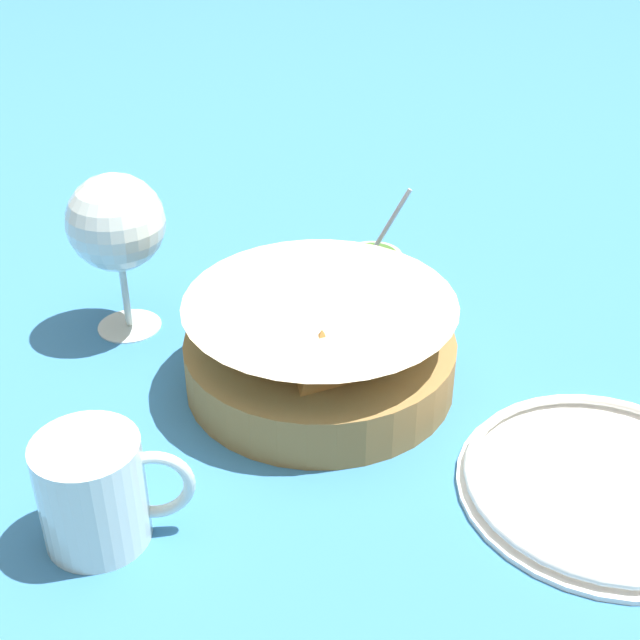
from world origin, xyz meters
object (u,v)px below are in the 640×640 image
wine_glass (116,226)px  side_plate (603,483)px  beer_mug (95,494)px  food_basket (320,347)px  sauce_cup (373,266)px

wine_glass → side_plate: bearing=-36.3°
beer_mug → side_plate: bearing=0.8°
beer_mug → side_plate: size_ratio=0.49×
side_plate → wine_glass: bearing=143.7°
side_plate → food_basket: bearing=140.6°
beer_mug → wine_glass: bearing=90.1°
beer_mug → food_basket: bearing=43.9°
beer_mug → side_plate: (0.38, 0.01, -0.03)m
side_plate → beer_mug: bearing=-179.2°
sauce_cup → wine_glass: (-0.26, -0.06, 0.09)m
food_basket → beer_mug: (-0.18, -0.17, 0.00)m
wine_glass → beer_mug: bearing=-89.9°
wine_glass → side_plate: 0.49m
food_basket → wine_glass: (-0.18, 0.11, 0.07)m
food_basket → side_plate: 0.27m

